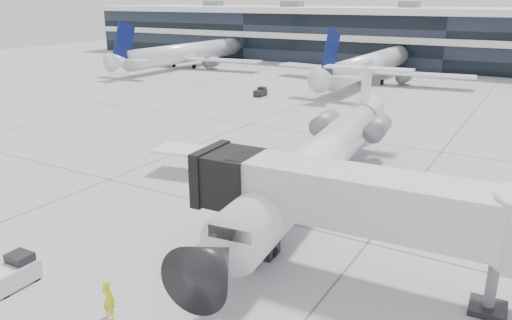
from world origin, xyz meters
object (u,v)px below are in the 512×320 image
Objects in this scene: regional_jet at (322,156)px; baggage_tug at (13,273)px; jet_bridge at (385,205)px; ramp_worker at (109,299)px.

baggage_tug is (-7.66, -18.42, -1.97)m from regional_jet.
baggage_tug is at bearing -152.04° from jet_bridge.
regional_jet is 1.91× the size of jet_bridge.
baggage_tug is (-5.78, -0.48, -0.25)m from ramp_worker.
baggage_tug is at bearing 4.62° from ramp_worker.
ramp_worker is (-8.99, -8.40, -3.17)m from jet_bridge.
ramp_worker is 0.78× the size of baggage_tug.
ramp_worker is 5.81m from baggage_tug.
ramp_worker is at bearing -102.76° from regional_jet.
regional_jet reaches higher than jet_bridge.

